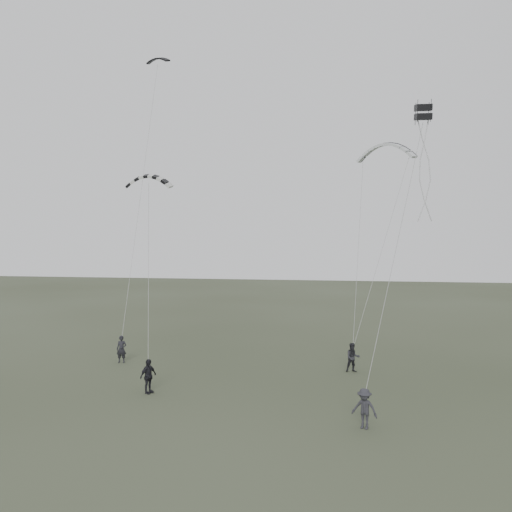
% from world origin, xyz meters
% --- Properties ---
extents(ground, '(140.00, 140.00, 0.00)m').
position_xyz_m(ground, '(0.00, 0.00, 0.00)').
color(ground, '#2F3623').
rests_on(ground, ground).
extents(flyer_left, '(0.67, 0.49, 1.69)m').
position_xyz_m(flyer_left, '(-7.52, 6.02, 0.84)').
color(flyer_left, black).
rests_on(flyer_left, ground).
extents(flyer_right, '(0.93, 0.79, 1.68)m').
position_xyz_m(flyer_right, '(6.66, 6.16, 0.84)').
color(flyer_right, black).
rests_on(flyer_right, ground).
extents(flyer_center, '(0.82, 1.09, 1.72)m').
position_xyz_m(flyer_center, '(-3.55, 0.44, 0.86)').
color(flyer_center, black).
rests_on(flyer_center, ground).
extents(flyer_far, '(1.21, 0.96, 1.64)m').
position_xyz_m(flyer_far, '(6.89, -2.54, 0.82)').
color(flyer_far, '#26262B').
rests_on(flyer_far, ground).
extents(kite_dark_small, '(1.81, 1.01, 0.69)m').
position_xyz_m(kite_dark_small, '(-7.03, 11.40, 20.62)').
color(kite_dark_small, black).
rests_on(kite_dark_small, flyer_left).
extents(kite_pale_large, '(4.10, 2.60, 1.76)m').
position_xyz_m(kite_pale_large, '(8.92, 11.87, 14.11)').
color(kite_pale_large, '#BABDC0').
rests_on(kite_pale_large, flyer_right).
extents(kite_striped, '(2.74, 1.33, 1.21)m').
position_xyz_m(kite_striped, '(-4.97, 4.29, 11.33)').
color(kite_striped, black).
rests_on(kite_striped, flyer_center).
extents(kite_box, '(0.79, 0.91, 0.88)m').
position_xyz_m(kite_box, '(9.85, 2.54, 13.92)').
color(kite_box, black).
rests_on(kite_box, flyer_far).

